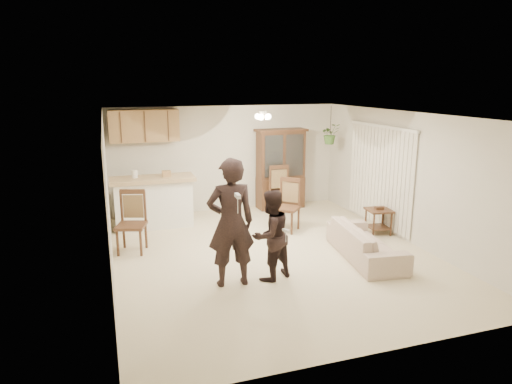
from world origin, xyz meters
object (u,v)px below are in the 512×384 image
object	(u,v)px
chair_bar	(132,235)
chair_hutch_left	(286,216)
adult	(231,228)
sofa	(366,238)
chair_hutch_right	(276,197)
side_table	(378,221)
child	(271,238)
china_hutch	(281,169)

from	to	relation	value
chair_bar	chair_hutch_left	world-z (taller)	chair_bar
adult	sofa	bearing A→B (deg)	-170.33
adult	chair_hutch_right	size ratio (longest dim) A/B	1.57
side_table	chair_hutch_left	distance (m)	1.88
chair_hutch_right	child	bearing A→B (deg)	69.99
sofa	chair_hutch_right	world-z (taller)	chair_hutch_right
china_hutch	chair_hutch_left	bearing A→B (deg)	-108.91
adult	side_table	bearing A→B (deg)	-155.77
chair_bar	chair_hutch_left	xyz separation A→B (m)	(3.14, 0.27, -0.01)
chair_bar	chair_hutch_right	world-z (taller)	chair_hutch_right
child	chair_hutch_right	world-z (taller)	child
chair_bar	sofa	bearing A→B (deg)	-4.36
adult	chair_bar	distance (m)	2.41
adult	chair_hutch_right	distance (m)	4.32
adult	chair_bar	xyz separation A→B (m)	(-1.36, 1.89, -0.58)
child	chair_bar	size ratio (longest dim) A/B	1.20
child	chair_hutch_right	xyz separation A→B (m)	(1.48, 3.71, -0.35)
chair_hutch_right	china_hutch	bearing A→B (deg)	-133.77
adult	side_table	world-z (taller)	adult
child	china_hutch	world-z (taller)	china_hutch
chair_hutch_left	chair_hutch_right	bearing A→B (deg)	120.82
child	side_table	size ratio (longest dim) A/B	2.34
child	china_hutch	bearing A→B (deg)	-136.19
sofa	adult	bearing A→B (deg)	104.84
child	side_table	distance (m)	3.19
sofa	chair_hutch_right	bearing A→B (deg)	14.70
child	chair_hutch_left	bearing A→B (deg)	-140.72
side_table	chair_bar	distance (m)	4.88
sofa	chair_hutch_left	bearing A→B (deg)	30.22
side_table	sofa	bearing A→B (deg)	-131.58
china_hutch	side_table	distance (m)	2.86
china_hutch	chair_hutch_right	size ratio (longest dim) A/B	1.70
china_hutch	side_table	world-z (taller)	china_hutch
sofa	chair_bar	world-z (taller)	chair_bar
child	chair_hutch_right	distance (m)	4.01
child	adult	bearing A→B (deg)	-22.10
adult	chair_bar	bearing A→B (deg)	-51.68
side_table	chair_bar	world-z (taller)	chair_bar
child	chair_bar	distance (m)	2.77
adult	chair_hutch_right	bearing A→B (deg)	-117.14
child	chair_hutch_right	size ratio (longest dim) A/B	1.18
chair_hutch_left	chair_bar	bearing A→B (deg)	-131.62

